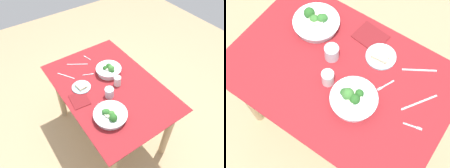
{
  "view_description": "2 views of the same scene",
  "coord_description": "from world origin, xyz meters",
  "views": [
    {
      "loc": [
        -1.14,
        0.75,
        2.2
      ],
      "look_at": [
        0.0,
        -0.03,
        0.77
      ],
      "focal_mm": 34.37,
      "sensor_mm": 36.0,
      "label": 1
    },
    {
      "loc": [
        0.44,
        -0.65,
        2.21
      ],
      "look_at": [
        0.03,
        -0.06,
        0.77
      ],
      "focal_mm": 47.98,
      "sensor_mm": 36.0,
      "label": 2
    }
  ],
  "objects": [
    {
      "name": "ground_plane",
      "position": [
        0.0,
        0.0,
        0.0
      ],
      "size": [
        6.0,
        6.0,
        0.0
      ],
      "primitive_type": "plane",
      "color": "tan"
    },
    {
      "name": "dining_table",
      "position": [
        0.0,
        0.0,
        0.63
      ],
      "size": [
        1.25,
        0.85,
        0.77
      ],
      "color": "maroon",
      "rests_on": "ground_plane"
    },
    {
      "name": "broccoli_bowl_far",
      "position": [
        -0.3,
        0.19,
        0.8
      ],
      "size": [
        0.28,
        0.28,
        0.1
      ],
      "color": "white",
      "rests_on": "dining_table"
    },
    {
      "name": "broccoli_bowl_near",
      "position": [
        0.16,
        -0.1,
        0.8
      ],
      "size": [
        0.25,
        0.25,
        0.11
      ],
      "color": "white",
      "rests_on": "dining_table"
    },
    {
      "name": "bread_side_plate",
      "position": [
        0.13,
        0.22,
        0.78
      ],
      "size": [
        0.17,
        0.17,
        0.04
      ],
      "color": "#99C6D1",
      "rests_on": "dining_table"
    },
    {
      "name": "water_glass_center",
      "position": [
        -0.1,
        0.06,
        0.81
      ],
      "size": [
        0.08,
        0.08,
        0.09
      ],
      "primitive_type": "cylinder",
      "color": "silver",
      "rests_on": "dining_table"
    },
    {
      "name": "water_glass_side",
      "position": [
        -0.02,
        -0.08,
        0.81
      ],
      "size": [
        0.07,
        0.07,
        0.09
      ],
      "primitive_type": "cylinder",
      "color": "silver",
      "rests_on": "dining_table"
    },
    {
      "name": "fork_by_far_bowl",
      "position": [
        0.25,
        0.08,
        0.77
      ],
      "size": [
        0.05,
        0.1,
        0.0
      ],
      "rotation": [
        0.0,
        0.0,
        4.29
      ],
      "color": "#B7B7BC",
      "rests_on": "dining_table"
    },
    {
      "name": "fork_by_near_bowl",
      "position": [
        0.48,
        -0.04,
        0.77
      ],
      "size": [
        0.1,
        0.03,
        0.0
      ],
      "rotation": [
        0.0,
        0.0,
        0.25
      ],
      "color": "#B7B7BC",
      "rests_on": "dining_table"
    },
    {
      "name": "table_knife_left",
      "position": [
        0.44,
        0.1,
        0.77
      ],
      "size": [
        0.12,
        0.18,
        0.0
      ],
      "primitive_type": "cube",
      "rotation": [
        0.0,
        0.0,
        4.14
      ],
      "color": "#B7B7BC",
      "rests_on": "dining_table"
    },
    {
      "name": "table_knife_right",
      "position": [
        0.35,
        0.27,
        0.77
      ],
      "size": [
        0.17,
        0.11,
        0.0
      ],
      "primitive_type": "cube",
      "rotation": [
        0.0,
        0.0,
        0.56
      ],
      "color": "#B7B7BC",
      "rests_on": "dining_table"
    },
    {
      "name": "napkin_folded_upper",
      "position": [
        0.01,
        0.3,
        0.77
      ],
      "size": [
        0.2,
        0.17,
        0.01
      ],
      "primitive_type": "cube",
      "rotation": [
        0.0,
        0.0,
        -0.12
      ],
      "color": "maroon",
      "rests_on": "dining_table"
    }
  ]
}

